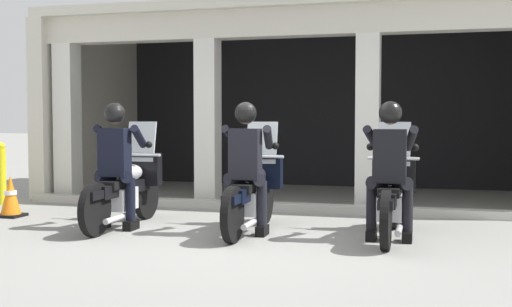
{
  "coord_description": "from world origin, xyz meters",
  "views": [
    {
      "loc": [
        2.15,
        -7.19,
        1.4
      ],
      "look_at": [
        0.0,
        0.58,
        0.95
      ],
      "focal_mm": 45.18,
      "sensor_mm": 36.0,
      "label": 1
    }
  ],
  "objects_px": {
    "bollard_kerbside": "(2,174)",
    "police_officer_left": "(116,155)",
    "police_officer_right": "(390,159)",
    "motorcycle_left": "(127,187)",
    "traffic_cone_flank": "(11,196)",
    "motorcycle_right": "(391,194)",
    "motorcycle_center": "(253,191)",
    "police_officer_center": "(246,157)"
  },
  "relations": [
    {
      "from": "motorcycle_left",
      "to": "police_officer_right",
      "type": "bearing_deg",
      "value": -2.72
    },
    {
      "from": "police_officer_center",
      "to": "police_officer_right",
      "type": "height_order",
      "value": "same"
    },
    {
      "from": "motorcycle_right",
      "to": "traffic_cone_flank",
      "type": "distance_m",
      "value": 5.28
    },
    {
      "from": "motorcycle_left",
      "to": "traffic_cone_flank",
      "type": "distance_m",
      "value": 1.95
    },
    {
      "from": "police_officer_center",
      "to": "traffic_cone_flank",
      "type": "xyz_separation_m",
      "value": [
        -3.6,
        0.45,
        -0.65
      ]
    },
    {
      "from": "police_officer_left",
      "to": "police_officer_right",
      "type": "relative_size",
      "value": 1.0
    },
    {
      "from": "motorcycle_center",
      "to": "police_officer_center",
      "type": "bearing_deg",
      "value": -89.71
    },
    {
      "from": "motorcycle_center",
      "to": "bollard_kerbside",
      "type": "bearing_deg",
      "value": 165.16
    },
    {
      "from": "police_officer_right",
      "to": "bollard_kerbside",
      "type": "xyz_separation_m",
      "value": [
        -6.24,
        1.48,
        -0.44
      ]
    },
    {
      "from": "motorcycle_right",
      "to": "motorcycle_left",
      "type": "bearing_deg",
      "value": 177.68
    },
    {
      "from": "motorcycle_right",
      "to": "bollard_kerbside",
      "type": "distance_m",
      "value": 6.35
    },
    {
      "from": "motorcycle_center",
      "to": "traffic_cone_flank",
      "type": "relative_size",
      "value": 3.46
    },
    {
      "from": "traffic_cone_flank",
      "to": "bollard_kerbside",
      "type": "height_order",
      "value": "bollard_kerbside"
    },
    {
      "from": "motorcycle_left",
      "to": "motorcycle_center",
      "type": "height_order",
      "value": "same"
    },
    {
      "from": "motorcycle_center",
      "to": "police_officer_center",
      "type": "relative_size",
      "value": 1.29
    },
    {
      "from": "police_officer_right",
      "to": "motorcycle_center",
      "type": "bearing_deg",
      "value": 167.93
    },
    {
      "from": "police_officer_left",
      "to": "traffic_cone_flank",
      "type": "xyz_separation_m",
      "value": [
        -1.92,
        0.52,
        -0.65
      ]
    },
    {
      "from": "police_officer_right",
      "to": "traffic_cone_flank",
      "type": "relative_size",
      "value": 2.69
    },
    {
      "from": "police_officer_left",
      "to": "bollard_kerbside",
      "type": "distance_m",
      "value": 3.33
    },
    {
      "from": "police_officer_left",
      "to": "traffic_cone_flank",
      "type": "distance_m",
      "value": 2.09
    },
    {
      "from": "motorcycle_center",
      "to": "police_officer_right",
      "type": "distance_m",
      "value": 1.75
    },
    {
      "from": "police_officer_left",
      "to": "police_officer_right",
      "type": "height_order",
      "value": "same"
    },
    {
      "from": "bollard_kerbside",
      "to": "motorcycle_right",
      "type": "bearing_deg",
      "value": -10.89
    },
    {
      "from": "bollard_kerbside",
      "to": "police_officer_left",
      "type": "bearing_deg",
      "value": -29.02
    },
    {
      "from": "police_officer_left",
      "to": "motorcycle_right",
      "type": "xyz_separation_m",
      "value": [
        3.35,
        0.4,
        -0.44
      ]
    },
    {
      "from": "police_officer_center",
      "to": "traffic_cone_flank",
      "type": "bearing_deg",
      "value": 173.36
    },
    {
      "from": "motorcycle_center",
      "to": "motorcycle_right",
      "type": "height_order",
      "value": "same"
    },
    {
      "from": "motorcycle_center",
      "to": "police_officer_right",
      "type": "height_order",
      "value": "police_officer_right"
    },
    {
      "from": "police_officer_center",
      "to": "traffic_cone_flank",
      "type": "relative_size",
      "value": 2.69
    },
    {
      "from": "motorcycle_right",
      "to": "traffic_cone_flank",
      "type": "relative_size",
      "value": 3.46
    },
    {
      "from": "motorcycle_left",
      "to": "police_officer_center",
      "type": "bearing_deg",
      "value": -7.42
    },
    {
      "from": "police_officer_left",
      "to": "motorcycle_right",
      "type": "distance_m",
      "value": 3.41
    },
    {
      "from": "motorcycle_center",
      "to": "bollard_kerbside",
      "type": "relative_size",
      "value": 2.03
    },
    {
      "from": "traffic_cone_flank",
      "to": "bollard_kerbside",
      "type": "bearing_deg",
      "value": 131.52
    },
    {
      "from": "motorcycle_center",
      "to": "traffic_cone_flank",
      "type": "distance_m",
      "value": 3.61
    },
    {
      "from": "motorcycle_left",
      "to": "motorcycle_right",
      "type": "distance_m",
      "value": 3.35
    },
    {
      "from": "motorcycle_right",
      "to": "traffic_cone_flank",
      "type": "bearing_deg",
      "value": 174.44
    },
    {
      "from": "police_officer_left",
      "to": "motorcycle_left",
      "type": "bearing_deg",
      "value": 89.88
    },
    {
      "from": "motorcycle_right",
      "to": "police_officer_right",
      "type": "height_order",
      "value": "police_officer_right"
    },
    {
      "from": "motorcycle_left",
      "to": "traffic_cone_flank",
      "type": "bearing_deg",
      "value": 173.28
    },
    {
      "from": "motorcycle_left",
      "to": "police_officer_left",
      "type": "xyz_separation_m",
      "value": [
        -0.0,
        -0.28,
        0.44
      ]
    },
    {
      "from": "motorcycle_right",
      "to": "traffic_cone_flank",
      "type": "xyz_separation_m",
      "value": [
        -5.28,
        0.12,
        -0.21
      ]
    }
  ]
}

